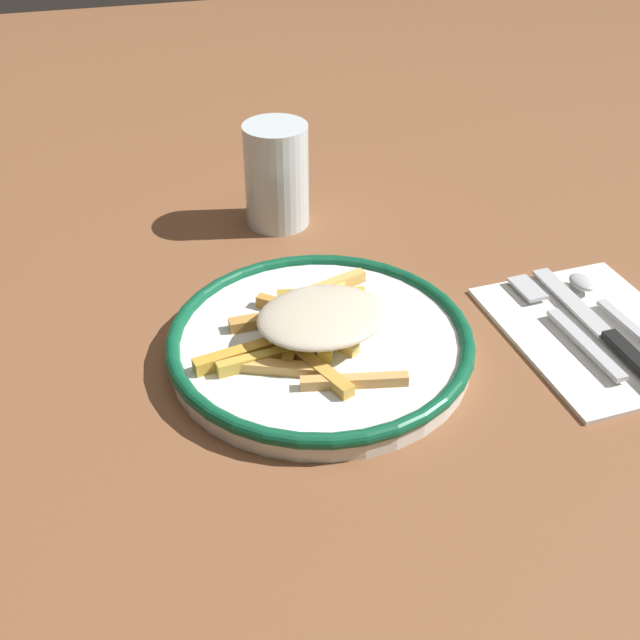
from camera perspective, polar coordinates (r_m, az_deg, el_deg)
name	(u,v)px	position (r m, az deg, el deg)	size (l,w,h in m)	color
ground_plane	(320,355)	(0.74, 0.00, -2.52)	(2.60, 2.60, 0.00)	brown
plate	(320,343)	(0.73, 0.00, -1.65)	(0.28, 0.28, 0.03)	white
fries_heap	(313,323)	(0.71, -0.48, -0.23)	(0.18, 0.16, 0.04)	#E7B951
napkin	(596,331)	(0.80, 19.19, -0.77)	(0.16, 0.21, 0.01)	white
fork	(564,323)	(0.79, 17.08, -0.21)	(0.03, 0.18, 0.01)	silver
knife	(610,336)	(0.79, 20.05, -1.11)	(0.03, 0.21, 0.01)	black
spoon	(602,300)	(0.83, 19.53, 1.33)	(0.03, 0.15, 0.01)	silver
water_glass	(277,175)	(0.92, -3.13, 10.30)	(0.07, 0.07, 0.12)	silver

